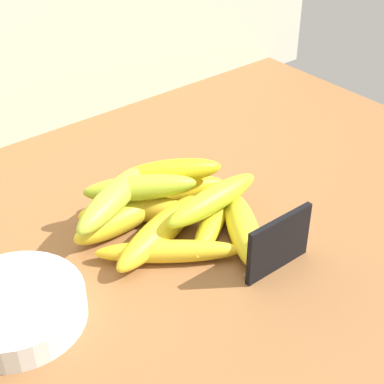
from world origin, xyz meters
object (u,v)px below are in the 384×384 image
(chalkboard_sign, at_px, (278,245))
(banana_6, at_px, (160,231))
(banana_11, at_px, (140,188))
(banana_8, at_px, (172,171))
(banana_5, at_px, (161,193))
(fruit_bowl, at_px, (15,308))
(banana_2, at_px, (169,251))
(banana_10, at_px, (113,198))
(banana_7, at_px, (122,218))
(banana_4, at_px, (125,202))
(banana_0, at_px, (145,207))
(banana_3, at_px, (243,229))
(banana_1, at_px, (213,221))
(banana_9, at_px, (213,200))

(chalkboard_sign, height_order, banana_6, chalkboard_sign)
(banana_11, bearing_deg, banana_8, 6.13)
(chalkboard_sign, xyz_separation_m, banana_5, (-0.03, 0.22, -0.02))
(fruit_bowl, bearing_deg, banana_2, -8.34)
(banana_10, bearing_deg, fruit_bowl, -160.66)
(banana_5, relative_size, banana_10, 1.16)
(banana_8, distance_m, banana_11, 0.06)
(fruit_bowl, relative_size, banana_7, 1.05)
(banana_4, relative_size, banana_5, 0.75)
(banana_0, height_order, banana_8, banana_8)
(banana_2, xyz_separation_m, banana_11, (0.02, 0.10, 0.05))
(banana_0, height_order, banana_4, banana_0)
(banana_4, bearing_deg, banana_8, -23.37)
(banana_0, distance_m, banana_2, 0.10)
(banana_3, xyz_separation_m, banana_5, (-0.04, 0.15, -0.00))
(banana_0, distance_m, banana_4, 0.04)
(banana_5, bearing_deg, chalkboard_sign, -81.71)
(banana_1, xyz_separation_m, banana_7, (-0.10, 0.08, 0.00))
(chalkboard_sign, xyz_separation_m, banana_0, (-0.07, 0.20, -0.02))
(banana_0, bearing_deg, chalkboard_sign, -69.71)
(banana_10, bearing_deg, banana_5, 10.83)
(banana_1, distance_m, banana_3, 0.05)
(banana_7, bearing_deg, banana_5, 11.65)
(banana_3, relative_size, banana_5, 0.85)
(banana_1, relative_size, banana_8, 1.12)
(banana_5, distance_m, banana_11, 0.07)
(chalkboard_sign, height_order, banana_9, chalkboard_sign)
(banana_2, height_order, banana_4, banana_4)
(banana_6, bearing_deg, banana_0, 74.97)
(banana_1, bearing_deg, chalkboard_sign, -83.86)
(chalkboard_sign, height_order, banana_11, chalkboard_sign)
(banana_2, distance_m, banana_7, 0.10)
(banana_4, bearing_deg, chalkboard_sign, -69.74)
(banana_0, xyz_separation_m, banana_9, (0.06, -0.08, 0.03))
(banana_8, bearing_deg, fruit_bowl, -166.45)
(banana_1, distance_m, banana_7, 0.13)
(chalkboard_sign, height_order, banana_5, chalkboard_sign)
(banana_6, height_order, banana_8, banana_8)
(banana_7, height_order, banana_10, banana_10)
(banana_0, relative_size, banana_10, 0.96)
(chalkboard_sign, distance_m, banana_10, 0.24)
(banana_2, distance_m, banana_3, 0.11)
(banana_3, height_order, banana_9, banana_9)
(banana_5, xyz_separation_m, banana_11, (-0.05, -0.02, 0.04))
(banana_1, relative_size, banana_7, 1.06)
(banana_4, distance_m, banana_9, 0.14)
(banana_1, bearing_deg, banana_2, -171.35)
(banana_2, height_order, banana_6, banana_6)
(banana_6, bearing_deg, banana_3, -36.42)
(banana_1, relative_size, banana_2, 0.86)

